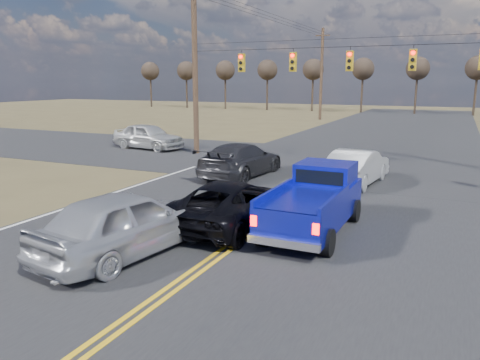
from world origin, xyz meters
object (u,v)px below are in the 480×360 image
at_px(silver_suv, 126,222).
at_px(black_suv, 232,203).
at_px(white_car_queue, 357,167).
at_px(cross_car_west, 148,136).
at_px(pickup_truck, 315,201).
at_px(dgrey_car_queue, 241,160).

xyz_separation_m(silver_suv, black_suv, (1.37, 3.29, -0.14)).
relative_size(white_car_queue, cross_car_west, 0.94).
relative_size(pickup_truck, black_suv, 0.99).
height_order(silver_suv, dgrey_car_queue, silver_suv).
bearing_deg(dgrey_car_queue, white_car_queue, -170.01).
xyz_separation_m(black_suv, white_car_queue, (2.28, 7.56, 0.05)).
bearing_deg(silver_suv, dgrey_car_queue, -72.38).
bearing_deg(pickup_truck, white_car_queue, 91.63).
height_order(pickup_truck, silver_suv, pickup_truck).
distance_m(pickup_truck, dgrey_car_queue, 8.40).
distance_m(black_suv, cross_car_west, 17.29).
relative_size(black_suv, white_car_queue, 1.11).
distance_m(white_car_queue, cross_car_west, 15.09).
xyz_separation_m(silver_suv, cross_car_west, (-10.62, 15.74, -0.02)).
relative_size(pickup_truck, dgrey_car_queue, 0.94).
bearing_deg(white_car_queue, cross_car_west, -12.50).
bearing_deg(white_car_queue, pickup_truck, 97.59).
relative_size(silver_suv, dgrey_car_queue, 0.93).
height_order(white_car_queue, cross_car_west, cross_car_west).
height_order(black_suv, white_car_queue, white_car_queue).
bearing_deg(cross_car_west, white_car_queue, -101.25).
xyz_separation_m(pickup_truck, black_suv, (-2.42, -0.51, -0.21)).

